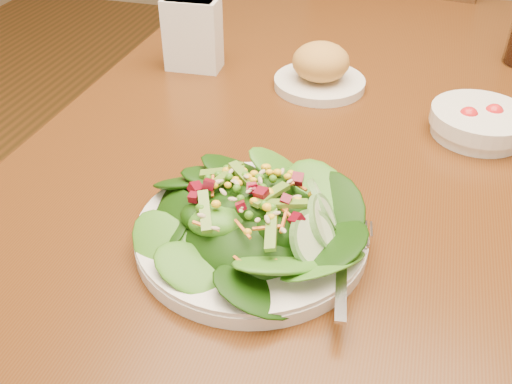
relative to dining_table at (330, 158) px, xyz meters
The scene contains 7 objects.
ground_plane 0.65m from the dining_table, ahead, with size 5.00×5.00×0.00m, color brown.
dining_table is the anchor object (origin of this frame).
chair_far 0.84m from the dining_table, 86.49° to the left, with size 0.54×0.54×1.01m.
salad_plate 0.39m from the dining_table, 94.76° to the right, with size 0.29×0.29×0.08m.
bread_plate 0.16m from the dining_table, 119.05° to the left, with size 0.17×0.17×0.08m.
tomato_bowl 0.26m from the dining_table, ahead, with size 0.15×0.15×0.05m.
napkin_holder 0.35m from the dining_table, 162.48° to the left, with size 0.11×0.06×0.14m.
Camera 1 is at (0.11, -0.88, 1.22)m, focal length 40.00 mm.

